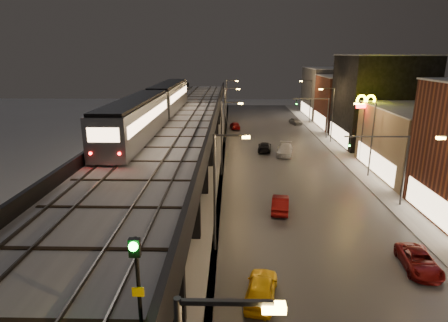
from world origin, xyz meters
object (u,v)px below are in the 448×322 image
object	(u,v)px
car_taxi	(261,289)
subway_train	(156,105)
car_near_white	(280,204)
car_onc_red	(296,122)
rail_signal	(136,266)
car_mid_dark	(265,147)
car_onc_dark	(419,262)
car_onc_white	(285,150)
car_far_white	(235,126)

from	to	relation	value
car_taxi	subway_train	bearing A→B (deg)	-56.10
car_near_white	car_onc_red	distance (m)	45.48
rail_signal	car_mid_dark	world-z (taller)	rail_signal
car_mid_dark	car_onc_dark	xyz separation A→B (m)	(7.89, -32.08, -0.05)
car_mid_dark	car_onc_white	bearing A→B (deg)	149.87
car_mid_dark	car_onc_red	bearing A→B (deg)	-104.25
car_mid_dark	car_far_white	bearing A→B (deg)	-69.70
car_onc_red	car_onc_white	bearing A→B (deg)	-119.02
subway_train	car_onc_white	xyz separation A→B (m)	(16.77, 8.81, -7.67)
car_taxi	car_far_white	xyz separation A→B (m)	(-1.22, 52.88, -0.04)
car_near_white	car_far_white	distance (m)	39.88
car_mid_dark	car_onc_red	distance (m)	23.78
rail_signal	car_near_white	distance (m)	25.93
car_far_white	car_onc_white	size ratio (longest dim) A/B	0.78
car_onc_dark	car_near_white	bearing A→B (deg)	136.41
rail_signal	car_onc_dark	size ratio (longest dim) A/B	0.64
car_taxi	car_onc_white	xyz separation A→B (m)	(5.93, 33.53, 0.02)
rail_signal	car_far_white	world-z (taller)	rail_signal
rail_signal	car_onc_red	world-z (taller)	rail_signal
subway_train	car_onc_dark	world-z (taller)	subway_train
subway_train	car_onc_dark	bearing A→B (deg)	-44.13
rail_signal	car_onc_red	bearing A→B (deg)	76.91
car_onc_white	car_onc_red	world-z (taller)	car_onc_white
car_near_white	car_far_white	bearing A→B (deg)	-75.79
subway_train	car_near_white	bearing A→B (deg)	-40.21
car_near_white	car_far_white	xyz separation A→B (m)	(-3.99, 39.68, -0.02)
car_onc_red	car_far_white	bearing A→B (deg)	-174.80
car_near_white	car_onc_dark	size ratio (longest dim) A/B	0.96
car_far_white	car_mid_dark	bearing A→B (deg)	95.77
subway_train	car_taxi	bearing A→B (deg)	-66.32
car_near_white	car_mid_dark	xyz separation A→B (m)	(0.37, 22.37, -0.04)
rail_signal	car_far_white	bearing A→B (deg)	87.09
car_mid_dark	car_onc_dark	world-z (taller)	car_mid_dark
car_onc_dark	car_onc_white	distance (m)	30.46
car_far_white	car_onc_dark	bearing A→B (deg)	95.55
car_far_white	car_onc_dark	world-z (taller)	car_far_white
car_taxi	car_onc_red	size ratio (longest dim) A/B	1.10
subway_train	car_near_white	world-z (taller)	subway_train
car_onc_red	rail_signal	bearing A→B (deg)	-119.36
car_taxi	car_near_white	bearing A→B (deg)	-91.64
rail_signal	car_far_white	size ratio (longest dim) A/B	0.70
car_mid_dark	car_onc_white	size ratio (longest dim) A/B	0.88
car_onc_white	car_near_white	bearing A→B (deg)	-87.90
subway_train	car_onc_white	world-z (taller)	subway_train
subway_train	rail_signal	size ratio (longest dim) A/B	12.80
subway_train	car_near_white	distance (m)	19.42
car_far_white	car_onc_red	xyz separation A→B (m)	(12.65, 4.98, -0.03)
rail_signal	car_onc_white	distance (m)	45.82
car_near_white	car_far_white	size ratio (longest dim) A/B	1.06
subway_train	car_far_white	xyz separation A→B (m)	(9.62, 28.17, -7.73)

